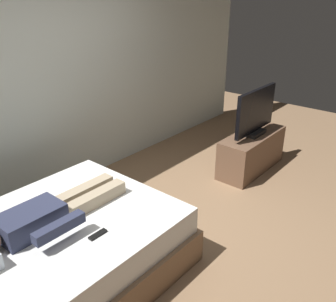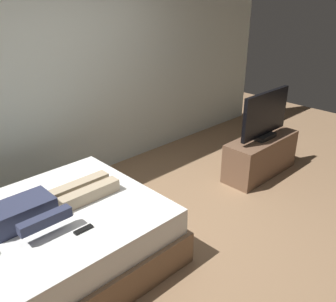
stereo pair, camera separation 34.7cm
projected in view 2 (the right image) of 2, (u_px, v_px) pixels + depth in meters
The scene contains 7 objects.
ground_plane at pixel (177, 248), 3.38m from camera, with size 10.00×10.00×0.00m, color #8C6B4C.
back_wall at pixel (89, 63), 4.29m from camera, with size 6.40×0.10×2.80m, color silver.
bed at pixel (44, 248), 2.98m from camera, with size 1.99×1.52×0.54m.
person at pixel (38, 208), 2.87m from camera, with size 1.26×0.46×0.18m.
remote at pixel (83, 229), 2.73m from camera, with size 0.15×0.04×0.02m, color black.
tv_stand at pixel (261, 156), 4.63m from camera, with size 1.10×0.40×0.50m, color brown.
tv at pixel (265, 116), 4.41m from camera, with size 0.88×0.20×0.59m.
Camera 2 is at (-1.94, -1.89, 2.22)m, focal length 38.72 mm.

